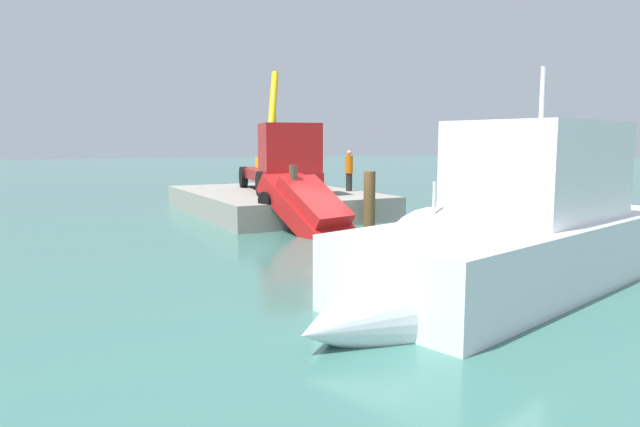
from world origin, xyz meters
TOP-DOWN VIEW (x-y plane):
  - ground at (0.00, 0.00)m, footprint 200.00×200.00m
  - dock at (-6.57, 0.00)m, footprint 10.25×7.03m
  - crane_truck at (-5.66, 0.03)m, footprint 8.27×3.98m
  - dock_worker at (-4.99, 2.97)m, footprint 0.34×0.34m
  - salvaged_car at (-0.55, -1.07)m, footprint 4.40×2.91m
  - moored_yacht at (8.21, -1.34)m, footprint 6.09×11.85m
  - piling_near at (-1.16, -1.55)m, footprint 0.29×0.29m
  - piling_mid at (-0.83, 1.39)m, footprint 0.43×0.43m

SIDE VIEW (x-z plane):
  - ground at x=0.00m, z-range 0.00..0.00m
  - dock at x=-6.57m, z-range 0.00..0.97m
  - salvaged_car at x=-0.55m, z-range -0.81..2.17m
  - moored_yacht at x=8.21m, z-range -2.33..3.75m
  - piling_mid at x=-0.83m, z-range 0.00..2.07m
  - piling_near at x=-1.16m, z-range 0.00..2.34m
  - dock_worker at x=-4.99m, z-range 0.99..2.79m
  - crane_truck at x=-5.66m, z-range -0.55..5.29m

